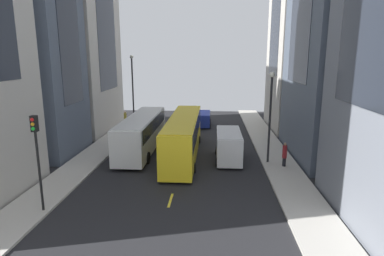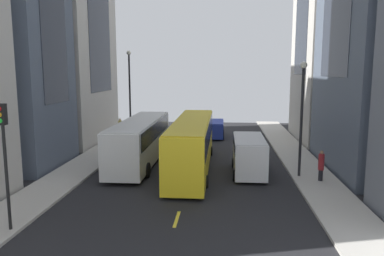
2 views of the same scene
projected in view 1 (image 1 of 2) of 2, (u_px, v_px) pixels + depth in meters
The scene contains 20 objects.
ground_plane at pixel (187, 146), 32.72m from camera, with size 43.29×43.29×0.00m, color black.
sidewalk_west at pixel (107, 144), 33.23m from camera, with size 2.88×44.00×0.15m, color #B2ADA3.
sidewalk_east at pixel (269, 147), 32.18m from camera, with size 2.88×44.00×0.15m, color #B2ADA3.
lane_stripe_1 at pixel (171, 200), 20.45m from camera, with size 0.16×2.00×0.01m, color yellow.
lane_stripe_2 at pixel (183, 159), 28.63m from camera, with size 0.16×2.00×0.01m, color yellow.
lane_stripe_3 at pixel (190, 136), 36.81m from camera, with size 0.16×2.00×0.01m, color yellow.
lane_stripe_4 at pixel (194, 122), 45.00m from camera, with size 0.16×2.00×0.01m, color yellow.
lane_stripe_5 at pixel (197, 112), 53.18m from camera, with size 0.16×2.00×0.01m, color yellow.
building_west_1 at pixel (25, 36), 28.10m from camera, with size 7.90×7.26×21.15m.
building_west_2 at pixel (73, 36), 37.89m from camera, with size 8.02×11.31×22.27m.
building_east_2 at pixel (314, 4), 37.90m from camera, with size 8.70×10.44×29.71m.
city_bus_white at pixel (142, 130), 30.79m from camera, with size 2.80×12.18×3.35m.
streetcar_yellow at pixel (184, 133), 29.22m from camera, with size 2.70×14.09×3.59m.
delivery_van_white at pixel (229, 144), 27.98m from camera, with size 2.25×5.34×2.58m.
car_blue_0 at pixel (203, 118), 42.13m from camera, with size 1.93×4.59×1.74m.
pedestrian_crossing_mid at pixel (125, 119), 39.94m from camera, with size 0.34×0.34×2.15m.
pedestrian_crossing_near at pixel (285, 154), 26.15m from camera, with size 0.37×0.37×1.95m.
traffic_light_near_corner at pixel (36, 145), 18.00m from camera, with size 0.32×0.44×5.57m.
streetlamp_near at pixel (133, 85), 39.64m from camera, with size 0.44×0.44×8.87m.
streetlamp_far at pixel (270, 108), 26.46m from camera, with size 0.44×0.44×7.51m.
Camera 1 is at (2.60, -31.45, 8.87)m, focal length 30.39 mm.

